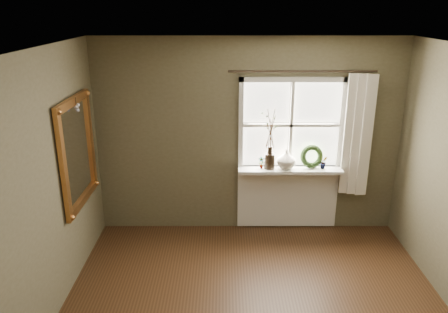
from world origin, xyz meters
name	(u,v)px	position (x,y,z in m)	size (l,w,h in m)	color
ceiling	(268,56)	(0.00, 0.00, 2.60)	(4.50, 4.50, 0.00)	silver
wall_back	(248,137)	(0.00, 2.30, 1.30)	(4.00, 0.10, 2.60)	brown
wall_left	(15,216)	(-2.05, 0.00, 1.30)	(0.10, 4.50, 2.60)	brown
window_frame	(291,125)	(0.55, 2.23, 1.48)	(1.36, 0.06, 1.24)	silver
window_sill	(290,170)	(0.55, 2.12, 0.90)	(1.36, 0.26, 0.04)	silver
window_apron	(287,197)	(0.55, 2.23, 0.46)	(1.36, 0.04, 0.88)	silver
dark_jug	(270,161)	(0.28, 2.12, 1.02)	(0.14, 0.14, 0.20)	black
cream_vase	(286,159)	(0.50, 2.12, 1.05)	(0.25, 0.25, 0.26)	silver
wreath	(311,159)	(0.83, 2.16, 1.04)	(0.32, 0.32, 0.08)	#273E1B
potted_plant_left	(261,163)	(0.17, 2.12, 1.00)	(0.08, 0.06, 0.16)	#273E1B
potted_plant_right	(324,162)	(0.99, 2.12, 1.01)	(0.10, 0.08, 0.18)	#273E1B
curtain	(357,136)	(1.39, 2.13, 1.37)	(0.36, 0.12, 1.59)	beige
curtain_rod	(303,71)	(0.65, 2.17, 2.18)	(0.03, 0.03, 1.84)	black
gilt_mirror	(78,152)	(-1.96, 1.40, 1.39)	(0.10, 1.04, 1.24)	white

